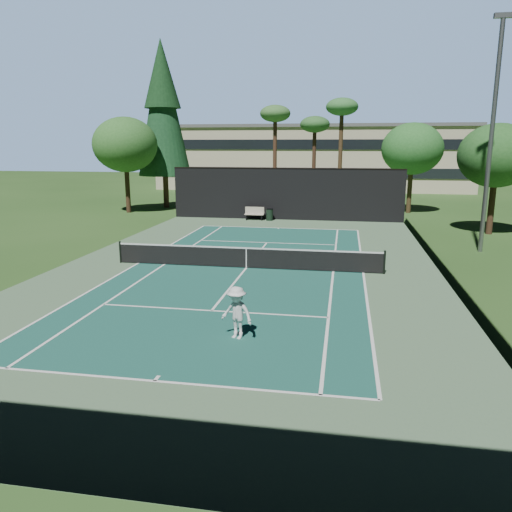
# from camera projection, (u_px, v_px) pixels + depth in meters

# --- Properties ---
(ground) EXTENTS (160.00, 160.00, 0.00)m
(ground) POSITION_uv_depth(u_px,v_px,m) (246.00, 268.00, 23.85)
(ground) COLOR #274C1C
(ground) RESTS_ON ground
(apron_slab) EXTENTS (18.00, 32.00, 0.01)m
(apron_slab) POSITION_uv_depth(u_px,v_px,m) (246.00, 268.00, 23.85)
(apron_slab) COLOR #517250
(apron_slab) RESTS_ON ground
(court_surface) EXTENTS (10.97, 23.77, 0.01)m
(court_surface) POSITION_uv_depth(u_px,v_px,m) (246.00, 268.00, 23.85)
(court_surface) COLOR #1A5549
(court_surface) RESTS_ON ground
(court_lines) EXTENTS (11.07, 23.87, 0.01)m
(court_lines) POSITION_uv_depth(u_px,v_px,m) (246.00, 268.00, 23.85)
(court_lines) COLOR white
(court_lines) RESTS_ON ground
(tennis_net) EXTENTS (12.90, 0.10, 1.10)m
(tennis_net) POSITION_uv_depth(u_px,v_px,m) (246.00, 257.00, 23.73)
(tennis_net) COLOR black
(tennis_net) RESTS_ON ground
(fence) EXTENTS (18.04, 32.05, 4.03)m
(fence) POSITION_uv_depth(u_px,v_px,m) (246.00, 227.00, 23.48)
(fence) COLOR black
(fence) RESTS_ON ground
(player) EXTENTS (1.20, 0.94, 1.63)m
(player) POSITION_uv_depth(u_px,v_px,m) (237.00, 313.00, 15.06)
(player) COLOR silver
(player) RESTS_ON ground
(tennis_ball_b) EXTENTS (0.07, 0.07, 0.07)m
(tennis_ball_b) POSITION_uv_depth(u_px,v_px,m) (190.00, 253.00, 27.09)
(tennis_ball_b) COLOR #BBD330
(tennis_ball_b) RESTS_ON ground
(tennis_ball_c) EXTENTS (0.06, 0.06, 0.06)m
(tennis_ball_c) POSITION_uv_depth(u_px,v_px,m) (253.00, 255.00, 26.66)
(tennis_ball_c) COLOR yellow
(tennis_ball_c) RESTS_ON ground
(tennis_ball_d) EXTENTS (0.08, 0.08, 0.08)m
(tennis_ball_d) POSITION_uv_depth(u_px,v_px,m) (162.00, 245.00, 29.25)
(tennis_ball_d) COLOR #E3F036
(tennis_ball_d) RESTS_ON ground
(park_bench) EXTENTS (1.50, 0.45, 1.02)m
(park_bench) POSITION_uv_depth(u_px,v_px,m) (254.00, 213.00, 38.98)
(park_bench) COLOR beige
(park_bench) RESTS_ON ground
(trash_bin) EXTENTS (0.56, 0.56, 0.95)m
(trash_bin) POSITION_uv_depth(u_px,v_px,m) (269.00, 214.00, 38.71)
(trash_bin) COLOR black
(trash_bin) RESTS_ON ground
(pine_tree) EXTENTS (4.80, 4.80, 15.00)m
(pine_tree) POSITION_uv_depth(u_px,v_px,m) (162.00, 102.00, 44.95)
(pine_tree) COLOR #4F3321
(pine_tree) RESTS_ON ground
(palm_a) EXTENTS (2.80, 2.80, 9.32)m
(palm_a) POSITION_uv_depth(u_px,v_px,m) (275.00, 118.00, 45.47)
(palm_a) COLOR #4A2E1F
(palm_a) RESTS_ON ground
(palm_b) EXTENTS (2.80, 2.80, 8.42)m
(palm_b) POSITION_uv_depth(u_px,v_px,m) (315.00, 127.00, 46.97)
(palm_b) COLOR #42291C
(palm_b) RESTS_ON ground
(palm_c) EXTENTS (2.80, 2.80, 9.77)m
(palm_c) POSITION_uv_depth(u_px,v_px,m) (342.00, 111.00, 43.39)
(palm_c) COLOR #49341F
(palm_c) RESTS_ON ground
(decid_tree_a) EXTENTS (5.12, 5.12, 7.62)m
(decid_tree_a) POSITION_uv_depth(u_px,v_px,m) (412.00, 149.00, 42.11)
(decid_tree_a) COLOR #45341D
(decid_tree_a) RESTS_ON ground
(decid_tree_b) EXTENTS (4.80, 4.80, 7.14)m
(decid_tree_b) POSITION_uv_depth(u_px,v_px,m) (497.00, 156.00, 31.89)
(decid_tree_b) COLOR #432C1D
(decid_tree_b) RESTS_ON ground
(decid_tree_c) EXTENTS (5.44, 5.44, 8.09)m
(decid_tree_c) POSITION_uv_depth(u_px,v_px,m) (125.00, 145.00, 42.27)
(decid_tree_c) COLOR #442E1D
(decid_tree_c) RESTS_ON ground
(campus_building) EXTENTS (40.50, 12.50, 8.30)m
(campus_building) POSITION_uv_depth(u_px,v_px,m) (312.00, 157.00, 67.12)
(campus_building) COLOR beige
(campus_building) RESTS_ON ground
(light_pole) EXTENTS (0.90, 0.25, 12.22)m
(light_pole) POSITION_uv_depth(u_px,v_px,m) (492.00, 131.00, 26.17)
(light_pole) COLOR gray
(light_pole) RESTS_ON ground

